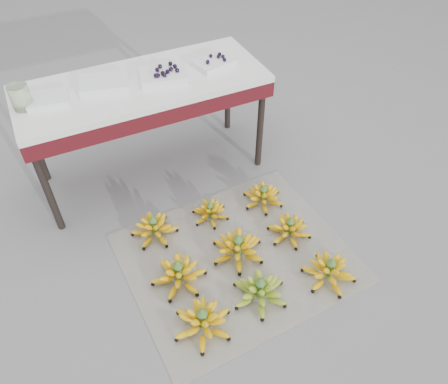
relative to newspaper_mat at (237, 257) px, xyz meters
name	(u,v)px	position (x,y,z in m)	size (l,w,h in m)	color
ground	(219,260)	(-0.11, 0.03, 0.00)	(60.00, 60.00, 0.00)	slate
newspaper_mat	(237,257)	(0.00, 0.00, 0.00)	(1.25, 1.05, 0.01)	silver
bunch_front_left	(203,321)	(-0.36, -0.32, 0.07)	(0.30, 0.30, 0.19)	yellow
bunch_front_center	(260,291)	(-0.01, -0.29, 0.07)	(0.34, 0.34, 0.18)	olive
bunch_front_right	(329,271)	(0.39, -0.35, 0.06)	(0.30, 0.30, 0.18)	yellow
bunch_mid_left	(179,274)	(-0.36, -0.01, 0.07)	(0.37, 0.37, 0.18)	yellow
bunch_mid_center	(238,248)	(0.01, 0.01, 0.07)	(0.40, 0.40, 0.19)	yellow
bunch_mid_right	(289,229)	(0.36, 0.01, 0.06)	(0.31, 0.31, 0.16)	yellow
bunch_back_left	(154,228)	(-0.38, 0.37, 0.06)	(0.33, 0.33, 0.17)	yellow
bunch_back_center	(210,212)	(-0.01, 0.35, 0.05)	(0.29, 0.29, 0.14)	yellow
bunch_back_right	(263,196)	(0.35, 0.33, 0.06)	(0.28, 0.28, 0.16)	yellow
vendor_table	(143,93)	(-0.18, 0.94, 0.63)	(1.50, 0.60, 0.72)	black
tray_far_left	(48,100)	(-0.72, 0.94, 0.73)	(0.25, 0.19, 0.04)	silver
tray_left	(104,83)	(-0.39, 0.96, 0.74)	(0.32, 0.26, 0.04)	silver
tray_right	(164,75)	(-0.05, 0.90, 0.74)	(0.31, 0.26, 0.07)	silver
tray_far_right	(214,63)	(0.29, 0.91, 0.74)	(0.27, 0.22, 0.06)	silver
glass_jar	(20,97)	(-0.85, 0.94, 0.78)	(0.11, 0.11, 0.14)	#DAF1C0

